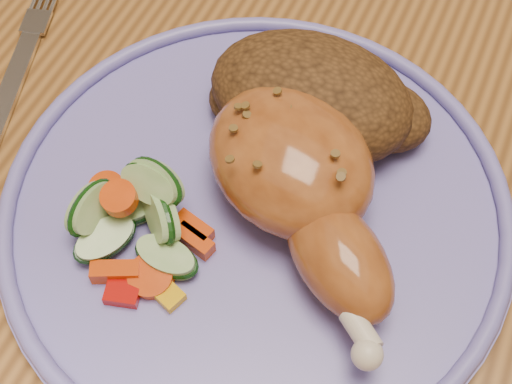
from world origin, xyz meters
TOP-DOWN VIEW (x-y plane):
  - dining_table at (0.00, 0.00)m, footprint 0.90×1.40m
  - plate at (-0.08, -0.12)m, footprint 0.31×0.31m
  - plate_rim at (-0.08, -0.12)m, footprint 0.31×0.31m
  - chicken_leg at (-0.06, -0.11)m, footprint 0.16×0.16m
  - rice_pilaf at (-0.07, -0.05)m, footprint 0.14×0.09m
  - vegetable_pile at (-0.13, -0.16)m, footprint 0.09×0.09m
  - fork at (-0.28, -0.08)m, footprint 0.06×0.16m

SIDE VIEW (x-z plane):
  - dining_table at x=0.00m, z-range 0.29..1.04m
  - fork at x=-0.28m, z-range 0.75..0.76m
  - plate at x=-0.08m, z-range 0.75..0.76m
  - plate_rim at x=-0.08m, z-range 0.76..0.77m
  - vegetable_pile at x=-0.13m, z-range 0.75..0.80m
  - rice_pilaf at x=-0.07m, z-range 0.76..0.81m
  - chicken_leg at x=-0.06m, z-range 0.76..0.82m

